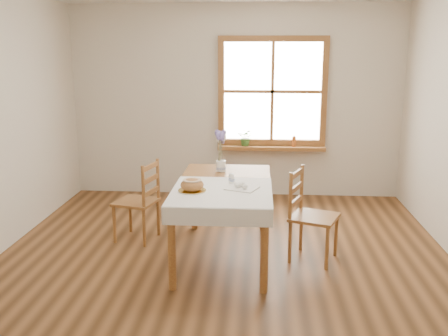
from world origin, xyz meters
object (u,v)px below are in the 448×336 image
at_px(dining_table, 224,192).
at_px(chair_right, 314,216).
at_px(bread_plate, 192,191).
at_px(flower_vase, 221,167).
at_px(chair_left, 136,200).

bearing_deg(dining_table, chair_right, -1.68).
height_order(bread_plate, flower_vase, flower_vase).
distance_m(dining_table, flower_vase, 0.47).
xyz_separation_m(dining_table, chair_left, (-0.97, 0.39, -0.23)).
distance_m(chair_right, flower_vase, 1.11).
bearing_deg(flower_vase, dining_table, -81.65).
distance_m(chair_right, bread_plate, 1.22).
relative_size(dining_table, chair_left, 1.84).
relative_size(dining_table, flower_vase, 14.19).
bearing_deg(flower_vase, chair_right, -26.51).
xyz_separation_m(dining_table, chair_right, (0.87, -0.03, -0.22)).
xyz_separation_m(chair_right, bread_plate, (-1.14, -0.31, 0.32)).
relative_size(chair_left, chair_right, 0.97).
relative_size(bread_plate, flower_vase, 2.17).
height_order(chair_left, flower_vase, chair_left).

